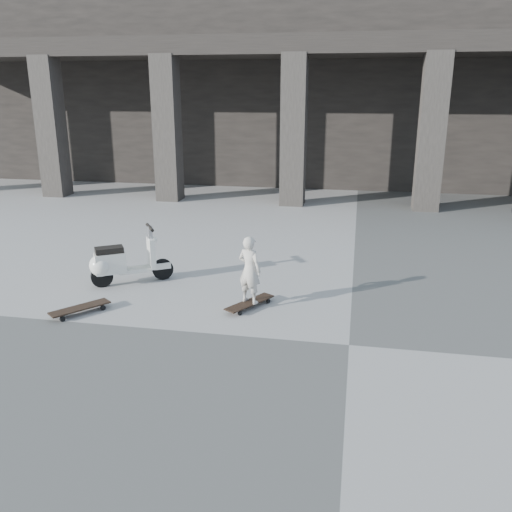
% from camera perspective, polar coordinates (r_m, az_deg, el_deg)
% --- Properties ---
extents(ground, '(90.00, 90.00, 0.00)m').
position_cam_1_polar(ground, '(7.06, 9.77, -9.22)').
color(ground, '#4B4B49').
rests_on(ground, ground).
extents(colonnade, '(28.00, 8.82, 6.00)m').
position_cam_1_polar(colonnade, '(20.10, 11.24, 16.72)').
color(colonnade, black).
rests_on(colonnade, ground).
extents(longboard, '(0.64, 0.86, 0.09)m').
position_cam_1_polar(longboard, '(8.05, -0.67, -4.99)').
color(longboard, black).
rests_on(longboard, ground).
extents(skateboard_spare, '(0.71, 0.82, 0.10)m').
position_cam_1_polar(skateboard_spare, '(8.24, -18.03, -5.28)').
color(skateboard_spare, black).
rests_on(skateboard_spare, ground).
extents(child, '(0.43, 0.37, 1.01)m').
position_cam_1_polar(child, '(7.87, -0.68, -1.46)').
color(child, '#BCB6A9').
rests_on(child, longboard).
extents(scooter, '(1.20, 0.86, 0.95)m').
position_cam_1_polar(scooter, '(9.15, -14.38, -0.72)').
color(scooter, black).
rests_on(scooter, ground).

